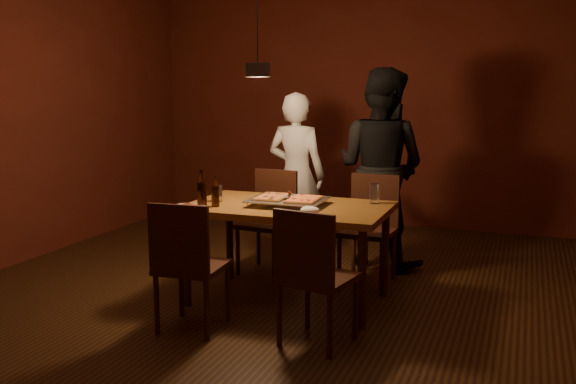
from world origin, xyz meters
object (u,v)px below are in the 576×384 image
(chair_near_left, at_px, (186,255))
(plate_slice, at_px, (189,207))
(chair_near_right, at_px, (312,265))
(diner_dark, at_px, (381,168))
(pizza_tray, at_px, (288,202))
(dining_table, at_px, (288,215))
(beer_bottle_b, at_px, (215,192))
(chair_far_right, at_px, (371,218))
(diner_white, at_px, (296,175))
(chair_far_left, at_px, (270,211))
(pendant_lamp, at_px, (258,69))
(beer_bottle_a, at_px, (202,188))

(chair_near_left, xyz_separation_m, plate_slice, (-0.24, 0.47, 0.22))
(chair_near_right, xyz_separation_m, diner_dark, (-0.02, 2.04, 0.36))
(chair_near_right, height_order, pizza_tray, chair_near_right)
(dining_table, height_order, beer_bottle_b, beer_bottle_b)
(chair_far_right, height_order, diner_white, diner_white)
(chair_far_left, xyz_separation_m, diner_white, (0.04, 0.56, 0.25))
(chair_near_left, relative_size, diner_white, 0.31)
(beer_bottle_b, bearing_deg, chair_far_left, 87.32)
(chair_near_right, distance_m, pendant_lamp, 1.57)
(diner_dark, bearing_deg, diner_white, 15.68)
(chair_near_right, relative_size, diner_dark, 0.27)
(dining_table, xyz_separation_m, pizza_tray, (-0.00, -0.00, 0.10))
(dining_table, bearing_deg, chair_far_left, 121.12)
(chair_far_right, xyz_separation_m, beer_bottle_b, (-0.95, -1.00, 0.33))
(dining_table, distance_m, chair_near_left, 0.94)
(diner_white, bearing_deg, chair_far_right, 152.23)
(chair_far_right, distance_m, pendant_lamp, 1.61)
(beer_bottle_a, height_order, diner_dark, diner_dark)
(chair_far_right, xyz_separation_m, beer_bottle_a, (-1.04, -1.03, 0.35))
(chair_near_right, bearing_deg, plate_slice, 170.06)
(chair_near_left, bearing_deg, plate_slice, 113.52)
(chair_near_right, distance_m, beer_bottle_b, 1.12)
(chair_far_right, relative_size, beer_bottle_b, 2.15)
(chair_far_right, relative_size, chair_near_left, 1.00)
(chair_near_left, relative_size, chair_near_right, 0.99)
(diner_dark, bearing_deg, plate_slice, 74.02)
(chair_far_left, distance_m, plate_slice, 1.13)
(chair_near_right, bearing_deg, beer_bottle_a, 164.86)
(pizza_tray, relative_size, plate_slice, 2.21)
(chair_far_left, height_order, chair_near_right, same)
(chair_far_right, bearing_deg, pizza_tray, 62.84)
(chair_far_left, relative_size, beer_bottle_a, 1.76)
(pizza_tray, xyz_separation_m, plate_slice, (-0.64, -0.36, -0.01))
(chair_far_left, relative_size, pendant_lamp, 0.44)
(chair_near_left, distance_m, diner_dark, 2.28)
(plate_slice, bearing_deg, pizza_tray, 28.90)
(beer_bottle_a, bearing_deg, chair_far_right, 44.63)
(diner_dark, bearing_deg, beer_bottle_a, 74.28)
(chair_near_left, relative_size, diner_dark, 0.27)
(chair_far_right, height_order, beer_bottle_b, beer_bottle_b)
(dining_table, xyz_separation_m, beer_bottle_a, (-0.58, -0.27, 0.21))
(beer_bottle_b, xyz_separation_m, pendant_lamp, (0.27, 0.20, 0.90))
(chair_near_left, height_order, beer_bottle_b, beer_bottle_b)
(chair_far_right, xyz_separation_m, pizza_tray, (-0.46, -0.76, 0.24))
(dining_table, xyz_separation_m, pendant_lamp, (-0.22, -0.05, 1.08))
(dining_table, height_order, diner_dark, diner_dark)
(chair_near_left, height_order, plate_slice, chair_near_left)
(beer_bottle_a, height_order, plate_slice, beer_bottle_a)
(chair_near_right, bearing_deg, chair_far_right, 100.35)
(chair_far_left, bearing_deg, dining_table, 128.19)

